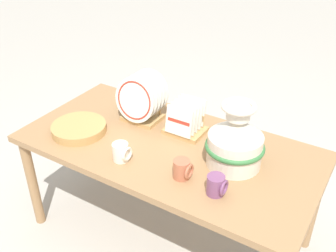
# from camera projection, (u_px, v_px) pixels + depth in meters

# --- Properties ---
(ground_plane) EXTENTS (14.00, 14.00, 0.00)m
(ground_plane) POSITION_uv_depth(u_px,v_px,m) (168.00, 232.00, 2.34)
(ground_plane) COLOR #B2ADA3
(display_table) EXTENTS (1.53, 0.76, 0.63)m
(display_table) POSITION_uv_depth(u_px,v_px,m) (168.00, 155.00, 2.04)
(display_table) COLOR #9E754C
(display_table) RESTS_ON ground_plane
(ceramic_vase) EXTENTS (0.28, 0.28, 0.32)m
(ceramic_vase) POSITION_uv_depth(u_px,v_px,m) (235.00, 140.00, 1.80)
(ceramic_vase) COLOR silver
(ceramic_vase) RESTS_ON display_table
(dish_rack_round_plates) EXTENTS (0.25, 0.19, 0.27)m
(dish_rack_round_plates) POSITION_uv_depth(u_px,v_px,m) (141.00, 101.00, 2.16)
(dish_rack_round_plates) COLOR tan
(dish_rack_round_plates) RESTS_ON display_table
(dish_rack_square_plates) EXTENTS (0.21, 0.17, 0.18)m
(dish_rack_square_plates) POSITION_uv_depth(u_px,v_px,m) (186.00, 123.00, 2.08)
(dish_rack_square_plates) COLOR tan
(dish_rack_square_plates) RESTS_ON display_table
(wicker_charger_stack) EXTENTS (0.29, 0.29, 0.04)m
(wicker_charger_stack) POSITION_uv_depth(u_px,v_px,m) (79.00, 128.00, 2.10)
(wicker_charger_stack) COLOR tan
(wicker_charger_stack) RESTS_ON display_table
(mug_plum_glaze) EXTENTS (0.08, 0.08, 0.09)m
(mug_plum_glaze) POSITION_uv_depth(u_px,v_px,m) (217.00, 185.00, 1.66)
(mug_plum_glaze) COLOR #7A4770
(mug_plum_glaze) RESTS_ON display_table
(mug_cream_glaze) EXTENTS (0.08, 0.08, 0.09)m
(mug_cream_glaze) POSITION_uv_depth(u_px,v_px,m) (121.00, 152.00, 1.87)
(mug_cream_glaze) COLOR silver
(mug_cream_glaze) RESTS_ON display_table
(mug_terracotta_glaze) EXTENTS (0.08, 0.08, 0.09)m
(mug_terracotta_glaze) POSITION_uv_depth(u_px,v_px,m) (182.00, 169.00, 1.76)
(mug_terracotta_glaze) COLOR #B76647
(mug_terracotta_glaze) RESTS_ON display_table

